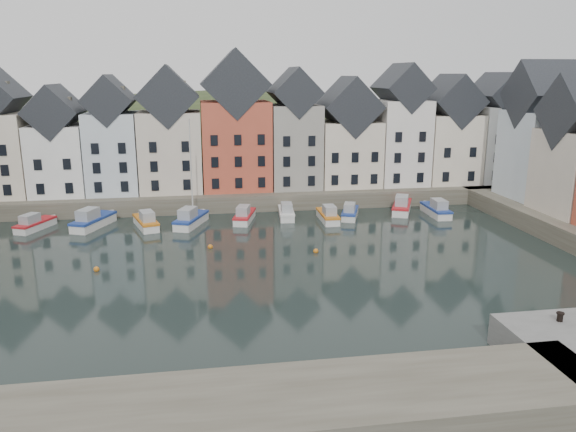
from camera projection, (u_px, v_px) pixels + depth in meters
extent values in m
plane|color=black|center=(260.00, 274.00, 48.28)|extent=(260.00, 260.00, 0.00)
cube|color=#4C483A|center=(235.00, 192.00, 76.74)|extent=(90.00, 16.00, 2.00)
cube|color=#4C483A|center=(94.00, 431.00, 25.44)|extent=(50.00, 6.00, 2.00)
ellipsoid|color=#26351A|center=(228.00, 262.00, 106.30)|extent=(153.60, 70.40, 64.00)
sphere|color=black|center=(141.00, 124.00, 92.72)|extent=(5.77, 5.77, 5.77)
sphere|color=black|center=(352.00, 119.00, 108.23)|extent=(5.27, 5.27, 5.27)
sphere|color=black|center=(399.00, 123.00, 103.10)|extent=(5.07, 5.07, 5.07)
sphere|color=black|center=(304.00, 124.00, 101.36)|extent=(5.01, 5.01, 5.01)
sphere|color=black|center=(1.00, 135.00, 95.01)|extent=(3.94, 3.94, 3.94)
sphere|color=black|center=(370.00, 120.00, 108.31)|extent=(5.21, 5.21, 5.21)
sphere|color=black|center=(234.00, 121.00, 102.64)|extent=(5.45, 5.45, 5.45)
sphere|color=black|center=(442.00, 129.00, 98.55)|extent=(4.49, 4.49, 4.49)
cube|color=white|center=(60.00, 159.00, 70.14)|extent=(6.56, 8.00, 8.61)
cube|color=black|center=(55.00, 111.00, 68.68)|extent=(6.56, 8.16, 6.56)
cube|color=silver|center=(114.00, 153.00, 70.97)|extent=(6.20, 8.00, 10.02)
cube|color=black|center=(110.00, 100.00, 69.36)|extent=(6.20, 8.16, 6.20)
cube|color=beige|center=(171.00, 151.00, 72.06)|extent=(7.70, 8.00, 10.08)
cube|color=black|center=(168.00, 96.00, 70.35)|extent=(7.70, 8.16, 7.70)
cube|color=#C34F37|center=(236.00, 145.00, 73.20)|extent=(8.69, 8.00, 11.28)
cube|color=black|center=(234.00, 84.00, 71.27)|extent=(8.69, 8.16, 8.69)
cube|color=#99958B|center=(294.00, 146.00, 74.44)|extent=(6.43, 8.00, 10.78)
cube|color=black|center=(294.00, 92.00, 72.72)|extent=(6.43, 8.16, 6.43)
cube|color=beige|center=(347.00, 153.00, 75.85)|extent=(7.88, 8.00, 8.56)
cube|color=black|center=(348.00, 106.00, 74.31)|extent=(7.88, 8.16, 7.88)
cube|color=white|center=(399.00, 142.00, 76.64)|extent=(6.50, 8.00, 11.27)
cube|color=black|center=(402.00, 88.00, 74.85)|extent=(6.50, 8.16, 6.50)
cube|color=#F0E1C9|center=(447.00, 148.00, 77.96)|extent=(7.23, 8.00, 9.32)
cube|color=black|center=(450.00, 101.00, 76.37)|extent=(7.23, 8.16, 7.23)
cube|color=white|center=(493.00, 144.00, 78.90)|extent=(6.18, 8.00, 10.32)
cube|color=black|center=(498.00, 95.00, 77.25)|extent=(6.18, 8.16, 6.18)
cube|color=silver|center=(541.00, 155.00, 67.62)|extent=(7.47, 8.00, 10.38)
cube|color=black|center=(547.00, 94.00, 65.85)|extent=(7.62, 8.00, 8.00)
sphere|color=#C86D17|center=(210.00, 247.00, 55.28)|extent=(0.50, 0.50, 0.50)
sphere|color=#C86D17|center=(316.00, 251.00, 53.95)|extent=(0.50, 0.50, 0.50)
sphere|color=#C86D17|center=(96.00, 269.00, 48.95)|extent=(0.50, 0.50, 0.50)
cube|color=silver|center=(36.00, 227.00, 62.03)|extent=(3.55, 5.48, 0.97)
cube|color=red|center=(35.00, 222.00, 61.90)|extent=(3.68, 5.62, 0.22)
cube|color=#93979B|center=(30.00, 219.00, 61.02)|extent=(1.97, 2.43, 1.06)
cube|color=silver|center=(94.00, 224.00, 62.89)|extent=(4.29, 6.72, 1.19)
cube|color=navy|center=(93.00, 218.00, 62.73)|extent=(4.44, 6.88, 0.27)
cube|color=#93979B|center=(88.00, 215.00, 61.65)|extent=(2.39, 2.97, 1.29)
cube|color=silver|center=(146.00, 225.00, 62.75)|extent=(3.29, 6.00, 1.05)
cube|color=#C86D17|center=(146.00, 220.00, 62.61)|extent=(3.41, 6.13, 0.24)
cube|color=#93979B|center=(147.00, 216.00, 61.72)|extent=(1.94, 2.58, 1.15)
cube|color=silver|center=(191.00, 222.00, 63.61)|extent=(4.00, 6.45, 1.14)
cube|color=navy|center=(191.00, 217.00, 63.46)|extent=(4.14, 6.60, 0.26)
cube|color=#93979B|center=(188.00, 214.00, 62.42)|extent=(2.25, 2.84, 1.24)
cylinder|color=silver|center=(191.00, 170.00, 62.76)|extent=(0.14, 0.14, 11.37)
cube|color=silver|center=(245.00, 218.00, 65.45)|extent=(3.07, 5.81, 1.02)
cube|color=red|center=(245.00, 214.00, 65.31)|extent=(3.19, 5.94, 0.23)
cube|color=#93979B|center=(243.00, 211.00, 64.37)|extent=(1.84, 2.49, 1.11)
cube|color=silver|center=(286.00, 215.00, 67.11)|extent=(2.12, 5.52, 0.99)
cube|color=silver|center=(286.00, 210.00, 66.98)|extent=(2.22, 5.64, 0.22)
cube|color=#93979B|center=(287.00, 208.00, 66.06)|extent=(1.46, 2.27, 1.08)
cube|color=silver|center=(328.00, 218.00, 65.62)|extent=(1.77, 5.60, 1.02)
cube|color=#C86D17|center=(328.00, 213.00, 65.48)|extent=(1.86, 5.71, 0.23)
cube|color=#93979B|center=(329.00, 210.00, 64.55)|extent=(1.34, 2.25, 1.11)
cube|color=silver|center=(350.00, 215.00, 67.18)|extent=(3.29, 5.49, 0.97)
cube|color=navy|center=(350.00, 211.00, 67.05)|extent=(3.41, 5.62, 0.22)
cube|color=#93979B|center=(350.00, 208.00, 66.17)|extent=(1.88, 2.40, 1.05)
cube|color=silver|center=(402.00, 209.00, 69.77)|extent=(4.30, 6.52, 1.16)
cube|color=red|center=(402.00, 204.00, 69.61)|extent=(4.45, 6.68, 0.26)
cube|color=#93979B|center=(402.00, 201.00, 68.57)|extent=(2.37, 2.90, 1.26)
cube|color=silver|center=(436.00, 212.00, 68.25)|extent=(1.97, 5.99, 1.09)
cube|color=navy|center=(436.00, 208.00, 68.10)|extent=(2.07, 6.12, 0.25)
cube|color=#93979B|center=(439.00, 204.00, 67.10)|extent=(1.46, 2.42, 1.19)
cylinder|color=black|center=(560.00, 317.00, 34.33)|extent=(0.36, 0.36, 0.50)
cylinder|color=black|center=(561.00, 313.00, 34.26)|extent=(0.48, 0.48, 0.08)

